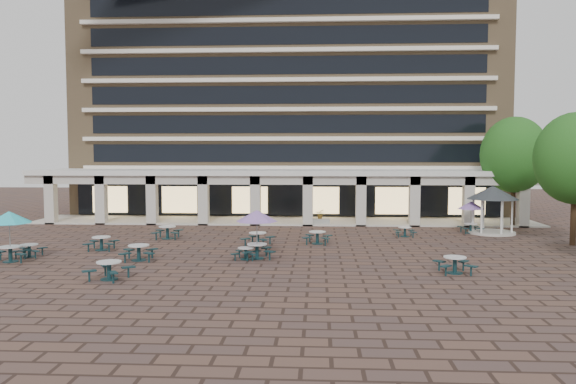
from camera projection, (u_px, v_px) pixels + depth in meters
name	position (u px, v px, depth m)	size (l,w,h in m)	color
ground	(268.00, 253.00, 32.79)	(120.00, 120.00, 0.00)	brown
apartment_building	(290.00, 86.00, 57.28)	(40.00, 15.50, 25.20)	#967955
retail_arcade	(283.00, 186.00, 47.32)	(42.00, 6.60, 4.40)	white
picnic_table_0	(29.00, 249.00, 31.42)	(1.75, 1.75, 0.72)	#123036
picnic_table_1	(139.00, 251.00, 30.37)	(2.12, 2.12, 0.85)	#123036
picnic_table_2	(246.00, 252.00, 30.69)	(1.59, 1.59, 0.66)	#123036
picnic_table_3	(455.00, 263.00, 27.13)	(1.90, 1.90, 0.82)	#123036
picnic_table_4	(9.00, 219.00, 29.88)	(2.34, 2.34, 2.70)	#123036
picnic_table_5	(109.00, 269.00, 25.79)	(2.17, 2.17, 0.85)	#123036
picnic_table_6	(257.00, 218.00, 30.79)	(2.32, 2.32, 2.67)	#123036
picnic_table_7	(317.00, 236.00, 35.93)	(1.99, 1.99, 0.81)	#123036
picnic_table_8	(101.00, 242.00, 33.59)	(1.98, 1.98, 0.82)	#123036
picnic_table_10	(258.00, 238.00, 35.35)	(2.15, 2.15, 0.82)	#123036
picnic_table_11	(471.00, 207.00, 40.58)	(1.99, 1.99, 2.30)	#123036
picnic_table_12	(167.00, 231.00, 38.07)	(2.03, 2.03, 0.86)	#123036
picnic_table_13	(405.00, 231.00, 39.00)	(1.55, 1.55, 0.68)	#123036
gazebo	(493.00, 198.00, 40.38)	(3.67, 3.67, 3.41)	beige
tree_east_a	(576.00, 158.00, 35.08)	(5.03, 5.03, 8.39)	#392916
tree_east_c	(514.00, 155.00, 44.17)	(5.21, 5.21, 8.68)	#392916
planter_left	(254.00, 217.00, 45.72)	(1.50, 0.87, 1.36)	#9A9B95
planter_right	(320.00, 219.00, 45.44)	(1.50, 0.74, 1.26)	#9A9B95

